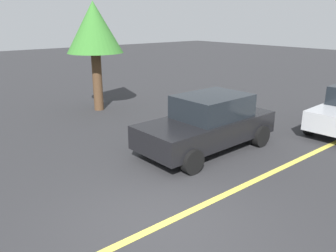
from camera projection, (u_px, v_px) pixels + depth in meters
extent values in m
plane|color=#2D2D30|center=(161.00, 225.00, 6.28)|extent=(80.00, 80.00, 0.00)
cube|color=#E0D14C|center=(259.00, 179.00, 8.10)|extent=(28.00, 0.16, 0.01)
cube|color=black|center=(206.00, 129.00, 9.73)|extent=(4.28, 1.86, 0.64)
cube|color=black|center=(212.00, 106.00, 9.67)|extent=(2.07, 1.59, 0.64)
cylinder|color=black|center=(192.00, 162.00, 8.29)|extent=(0.65, 0.24, 0.64)
cylinder|color=black|center=(148.00, 143.00, 9.56)|extent=(0.65, 0.24, 0.64)
cylinder|color=black|center=(261.00, 136.00, 10.10)|extent=(0.65, 0.24, 0.64)
cylinder|color=black|center=(216.00, 123.00, 11.36)|extent=(0.65, 0.24, 0.64)
cylinder|color=black|center=(310.00, 125.00, 11.13)|extent=(0.65, 0.26, 0.64)
cylinder|color=#513823|center=(97.00, 82.00, 13.95)|extent=(0.39, 0.39, 2.36)
cone|color=#387A2D|center=(94.00, 27.00, 13.29)|extent=(2.23, 2.23, 1.98)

